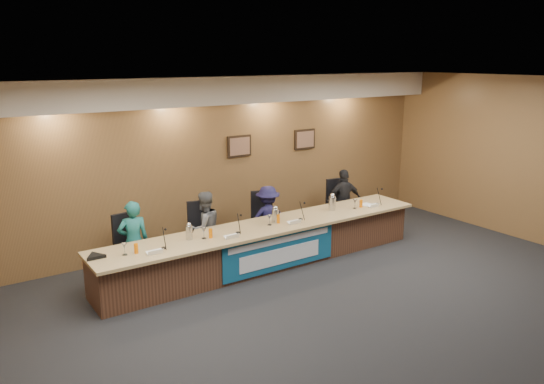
{
  "coord_description": "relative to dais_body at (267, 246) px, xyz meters",
  "views": [
    {
      "loc": [
        -4.76,
        -4.85,
        3.53
      ],
      "look_at": [
        0.33,
        2.73,
        1.2
      ],
      "focal_mm": 35.0,
      "sensor_mm": 36.0,
      "label": 1
    }
  ],
  "objects": [
    {
      "name": "carafe_left",
      "position": [
        -1.44,
        0.02,
        0.51
      ],
      "size": [
        0.11,
        0.11,
        0.22
      ],
      "primitive_type": "cylinder",
      "color": "silver",
      "rests_on": "dais_top"
    },
    {
      "name": "nameplate_b",
      "position": [
        -0.86,
        -0.34,
        0.45
      ],
      "size": [
        0.24,
        0.08,
        0.1
      ],
      "primitive_type": "cube",
      "rotation": [
        0.31,
        0.0,
        0.0
      ],
      "color": "white",
      "rests_on": "dais_top"
    },
    {
      "name": "office_chair_a",
      "position": [
        -2.13,
        0.73,
        0.13
      ],
      "size": [
        0.55,
        0.55,
        0.08
      ],
      "primitive_type": "cube",
      "rotation": [
        0.0,
        0.0,
        0.16
      ],
      "color": "black",
      "rests_on": "floor"
    },
    {
      "name": "floor",
      "position": [
        0.0,
        -2.4,
        -0.35
      ],
      "size": [
        10.0,
        10.0,
        0.0
      ],
      "primitive_type": "plane",
      "color": "black",
      "rests_on": "ground"
    },
    {
      "name": "juice_glass_d",
      "position": [
        2.07,
        -0.13,
        0.47
      ],
      "size": [
        0.06,
        0.06,
        0.15
      ],
      "primitive_type": "cylinder",
      "color": "orange",
      "rests_on": "dais_top"
    },
    {
      "name": "microphone_a",
      "position": [
        -1.94,
        -0.14,
        0.41
      ],
      "size": [
        0.07,
        0.07,
        0.02
      ],
      "primitive_type": "cylinder",
      "color": "black",
      "rests_on": "dais_top"
    },
    {
      "name": "panelist_b",
      "position": [
        -0.87,
        0.63,
        0.31
      ],
      "size": [
        0.69,
        0.56,
        1.31
      ],
      "primitive_type": "imported",
      "rotation": [
        0.0,
        0.0,
        3.25
      ],
      "color": "#525457",
      "rests_on": "floor"
    },
    {
      "name": "juice_glass_b",
      "position": [
        -1.13,
        -0.1,
        0.47
      ],
      "size": [
        0.06,
        0.06,
        0.15
      ],
      "primitive_type": "cylinder",
      "color": "orange",
      "rests_on": "dais_top"
    },
    {
      "name": "carafe_right",
      "position": [
        1.48,
        0.03,
        0.53
      ],
      "size": [
        0.13,
        0.13,
        0.26
      ],
      "primitive_type": "cylinder",
      "color": "silver",
      "rests_on": "dais_top"
    },
    {
      "name": "panelist_a",
      "position": [
        -2.13,
        0.63,
        0.32
      ],
      "size": [
        0.53,
        0.39,
        1.34
      ],
      "primitive_type": "imported",
      "rotation": [
        0.0,
        0.0,
        3.0
      ],
      "color": "#1A6360",
      "rests_on": "floor"
    },
    {
      "name": "dais_top",
      "position": [
        0.0,
        -0.05,
        0.38
      ],
      "size": [
        6.1,
        0.95,
        0.05
      ],
      "primitive_type": "cube",
      "color": "tan",
      "rests_on": "dais_body"
    },
    {
      "name": "microphone_d",
      "position": [
        2.48,
        -0.16,
        0.41
      ],
      "size": [
        0.07,
        0.07,
        0.02
      ],
      "primitive_type": "cylinder",
      "color": "black",
      "rests_on": "dais_top"
    },
    {
      "name": "ceiling",
      "position": [
        0.0,
        -2.4,
        2.85
      ],
      "size": [
        10.0,
        8.0,
        0.04
      ],
      "primitive_type": "cube",
      "color": "silver",
      "rests_on": "wall_back"
    },
    {
      "name": "carafe_mid",
      "position": [
        0.18,
        -0.01,
        0.52
      ],
      "size": [
        0.12,
        0.12,
        0.24
      ],
      "primitive_type": "cylinder",
      "color": "silver",
      "rests_on": "dais_top"
    },
    {
      "name": "juice_glass_c",
      "position": [
        0.2,
        -0.06,
        0.47
      ],
      "size": [
        0.06,
        0.06,
        0.15
      ],
      "primitive_type": "cylinder",
      "color": "orange",
      "rests_on": "dais_top"
    },
    {
      "name": "nameplate_d",
      "position": [
        2.28,
        -0.28,
        0.45
      ],
      "size": [
        0.24,
        0.08,
        0.1
      ],
      "primitive_type": "cube",
      "rotation": [
        0.31,
        0.0,
        0.0
      ],
      "color": "white",
      "rests_on": "dais_top"
    },
    {
      "name": "microphone_c",
      "position": [
        0.64,
        -0.12,
        0.41
      ],
      "size": [
        0.07,
        0.07,
        0.02
      ],
      "primitive_type": "cylinder",
      "color": "black",
      "rests_on": "dais_top"
    },
    {
      "name": "banner",
      "position": [
        0.0,
        -0.41,
        0.03
      ],
      "size": [
        2.2,
        0.02,
        0.65
      ],
      "primitive_type": "cube",
      "color": "#12557F",
      "rests_on": "dais_body"
    },
    {
      "name": "speakerphone",
      "position": [
        -2.9,
        0.04,
        0.43
      ],
      "size": [
        0.32,
        0.32,
        0.05
      ],
      "primitive_type": "cylinder",
      "color": "black",
      "rests_on": "dais_top"
    },
    {
      "name": "nameplate_c",
      "position": [
        0.41,
        -0.28,
        0.45
      ],
      "size": [
        0.24,
        0.08,
        0.1
      ],
      "primitive_type": "cube",
      "rotation": [
        0.31,
        0.0,
        0.0
      ],
      "color": "white",
      "rests_on": "dais_top"
    },
    {
      "name": "water_glass_b",
      "position": [
        -1.23,
        -0.08,
        0.49
      ],
      "size": [
        0.08,
        0.08,
        0.18
      ],
      "primitive_type": "cylinder",
      "color": "silver",
      "rests_on": "dais_top"
    },
    {
      "name": "office_chair_d",
      "position": [
        2.32,
        0.73,
        0.13
      ],
      "size": [
        0.54,
        0.54,
        0.08
      ],
      "primitive_type": "cube",
      "rotation": [
        0.0,
        0.0,
        -0.14
      ],
      "color": "black",
      "rests_on": "floor"
    },
    {
      "name": "office_chair_b",
      "position": [
        -0.87,
        0.73,
        0.13
      ],
      "size": [
        0.59,
        0.59,
        0.08
      ],
      "primitive_type": "cube",
      "rotation": [
        0.0,
        0.0,
        -0.26
      ],
      "color": "black",
      "rests_on": "floor"
    },
    {
      "name": "banner_text_upper",
      "position": [
        0.0,
        -0.43,
        0.23
      ],
      "size": [
        2.0,
        0.01,
        0.1
      ],
      "primitive_type": "cube",
      "color": "silver",
      "rests_on": "banner"
    },
    {
      "name": "office_chair_c",
      "position": [
        0.44,
        0.73,
        0.13
      ],
      "size": [
        0.6,
        0.6,
        0.08
      ],
      "primitive_type": "cube",
      "rotation": [
        0.0,
        0.0,
        -0.3
      ],
      "color": "black",
      "rests_on": "floor"
    },
    {
      "name": "microphone_b",
      "position": [
        -0.66,
        -0.15,
        0.41
      ],
      "size": [
        0.07,
        0.07,
        0.02
      ],
      "primitive_type": "cylinder",
      "color": "black",
      "rests_on": "dais_top"
    },
    {
      "name": "dais_body",
      "position": [
        0.0,
        0.0,
        0.0
      ],
      "size": [
        6.0,
        0.8,
        0.7
      ],
      "primitive_type": "cube",
      "color": "#4C2D1D",
      "rests_on": "floor"
    },
    {
      "name": "wall_back",
      "position": [
        0.0,
        1.6,
        1.25
      ],
      "size": [
        10.0,
        0.04,
        3.2
      ],
      "primitive_type": "cube",
      "color": "brown",
      "rests_on": "floor"
    },
    {
      "name": "panelist_d",
      "position": [
        2.32,
        0.63,
        0.31
      ],
      "size": [
        0.83,
        0.5,
        1.33
      ],
      "primitive_type": "imported",
      "rotation": [
        0.0,
        0.0,
        2.9
      ],
      "color": "black",
      "rests_on": "floor"
    },
    {
      "name": "paper_stack",
      "position": [
        2.3,
        -0.11,
        0.4
      ],
      "size": [
        0.26,
        0.33,
        0.01
      ],
      "primitive_type": "cube",
      "rotation": [
        0.0,
        0.0,
        0.14
      ],
      "color": "white",
      "rests_on": "dais_top"
    },
    {
      "name": "water_glass_d",
      "position": [
        1.91,
        -0.13,
        0.49
      ],
      "size": [
        0.08,
        0.08,
        0.18
      ],
      "primitive_type": "cylinder",
      "color": "silver",
      "rests_on": "dais_top"
    },
    {
      "name": "banner_text_lower",
      "position": [
        0.0,
        -0.43,
        -0.05
      ],
      "size": [
        1.6,
        0.01,
        0.28
      ],
      "primitive_type": "cube",
      "color": "silver",
      "rests_on": "banner"
    },
    {
      "name": "wall_photo_left",
      "position": [
        0.4,
        1.57,
        1.5
      ],
      "size": [
        0.52,
        0.04,
        0.42
      ],
      "primitive_type": "cube",
      "color": "black",
      "rests_on": "wall_back"
    },
    {
      "name": "water_glass_a",
      "position": [
        -2.51,
        -0.08,
        0.49
      ],
      "size": [
        0.08,
        0.08,
        0.18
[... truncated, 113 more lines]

